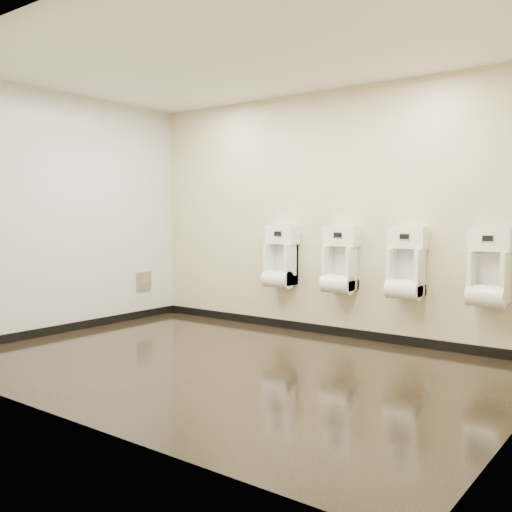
{
  "coord_description": "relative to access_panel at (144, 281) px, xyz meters",
  "views": [
    {
      "loc": [
        3.31,
        -3.99,
        1.37
      ],
      "look_at": [
        -0.1,
        0.55,
        0.97
      ],
      "focal_mm": 40.0,
      "sensor_mm": 36.0,
      "label": 1
    }
  ],
  "objects": [
    {
      "name": "skirting_left",
      "position": [
        -0.01,
        -1.2,
        -0.45
      ],
      "size": [
        0.02,
        3.5,
        0.1
      ],
      "primitive_type": "cube",
      "color": "black",
      "rests_on": "ground"
    },
    {
      "name": "access_panel",
      "position": [
        0.0,
        0.0,
        0.0
      ],
      "size": [
        0.04,
        0.25,
        0.25
      ],
      "color": "#9E9EA3",
      "rests_on": "left_wall"
    },
    {
      "name": "back_wall",
      "position": [
        2.48,
        0.55,
        0.9
      ],
      "size": [
        5.0,
        0.02,
        2.8
      ],
      "primitive_type": "cube",
      "color": "beige",
      "rests_on": "ground"
    },
    {
      "name": "urinal_1",
      "position": [
        2.75,
        0.42,
        0.33
      ],
      "size": [
        0.39,
        0.3,
        0.73
      ],
      "color": "white",
      "rests_on": "back_wall"
    },
    {
      "name": "tile_overlay_left",
      "position": [
        -0.01,
        -1.2,
        0.9
      ],
      "size": [
        0.01,
        3.5,
        2.8
      ],
      "primitive_type": "cube",
      "color": "silver",
      "rests_on": "ground"
    },
    {
      "name": "skirting_back",
      "position": [
        2.48,
        0.54,
        -0.45
      ],
      "size": [
        5.0,
        0.02,
        0.1
      ],
      "primitive_type": "cube",
      "color": "black",
      "rests_on": "ground"
    },
    {
      "name": "urinal_0",
      "position": [
        1.94,
        0.42,
        0.33
      ],
      "size": [
        0.39,
        0.3,
        0.73
      ],
      "color": "white",
      "rests_on": "back_wall"
    },
    {
      "name": "front_wall",
      "position": [
        2.48,
        -2.95,
        0.9
      ],
      "size": [
        5.0,
        0.02,
        2.8
      ],
      "primitive_type": "cube",
      "color": "beige",
      "rests_on": "ground"
    },
    {
      "name": "urinal_3",
      "position": [
        4.33,
        0.42,
        0.33
      ],
      "size": [
        0.39,
        0.3,
        0.73
      ],
      "color": "white",
      "rests_on": "back_wall"
    },
    {
      "name": "urinal_2",
      "position": [
        3.52,
        0.42,
        0.33
      ],
      "size": [
        0.39,
        0.3,
        0.73
      ],
      "color": "white",
      "rests_on": "back_wall"
    },
    {
      "name": "ground",
      "position": [
        2.48,
        -1.2,
        -0.5
      ],
      "size": [
        5.0,
        3.5,
        0.0
      ],
      "primitive_type": "cube",
      "color": "black",
      "rests_on": "ground"
    },
    {
      "name": "ceiling",
      "position": [
        2.48,
        -1.2,
        2.3
      ],
      "size": [
        5.0,
        3.5,
        0.0
      ],
      "primitive_type": "cube",
      "color": "white"
    },
    {
      "name": "left_wall",
      "position": [
        -0.02,
        -1.2,
        0.9
      ],
      "size": [
        0.02,
        3.5,
        2.8
      ],
      "primitive_type": "cube",
      "color": "beige",
      "rests_on": "ground"
    }
  ]
}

